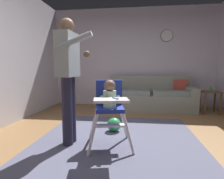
# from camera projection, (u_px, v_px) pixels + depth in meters

# --- Properties ---
(ground) EXTENTS (6.09, 7.14, 0.10)m
(ground) POSITION_uv_depth(u_px,v_px,m) (128.00, 146.00, 2.62)
(ground) COLOR olive
(wall_far) EXTENTS (5.29, 0.06, 2.72)m
(wall_far) POSITION_uv_depth(u_px,v_px,m) (133.00, 58.00, 5.22)
(wall_far) COLOR silver
(wall_far) RESTS_ON ground
(area_rug) EXTENTS (2.36, 2.80, 0.01)m
(area_rug) POSITION_uv_depth(u_px,v_px,m) (117.00, 143.00, 2.61)
(area_rug) COLOR #55556C
(area_rug) RESTS_ON ground
(couch) EXTENTS (2.15, 0.86, 0.86)m
(couch) POSITION_uv_depth(u_px,v_px,m) (150.00, 97.00, 4.76)
(couch) COLOR gray
(couch) RESTS_ON ground
(high_chair) EXTENTS (0.71, 0.81, 0.91)m
(high_chair) POSITION_uv_depth(u_px,v_px,m) (110.00, 101.00, 2.44)
(high_chair) COLOR white
(high_chair) RESTS_ON ground
(adult_standing) EXTENTS (0.51, 0.51, 1.71)m
(adult_standing) POSITION_uv_depth(u_px,v_px,m) (69.00, 74.00, 2.50)
(adult_standing) COLOR #27263B
(adult_standing) RESTS_ON ground
(toy_ball) EXTENTS (0.23, 0.23, 0.23)m
(toy_ball) POSITION_uv_depth(u_px,v_px,m) (114.00, 125.00, 3.09)
(toy_ball) COLOR green
(toy_ball) RESTS_ON ground
(side_table) EXTENTS (0.40, 0.40, 0.52)m
(side_table) POSITION_uv_depth(u_px,v_px,m) (210.00, 97.00, 4.34)
(side_table) COLOR brown
(side_table) RESTS_ON ground
(sippy_cup) EXTENTS (0.07, 0.07, 0.10)m
(sippy_cup) POSITION_uv_depth(u_px,v_px,m) (211.00, 89.00, 4.31)
(sippy_cup) COLOR green
(sippy_cup) RESTS_ON side_table
(wall_clock) EXTENTS (0.33, 0.04, 0.33)m
(wall_clock) POSITION_uv_depth(u_px,v_px,m) (167.00, 36.00, 5.00)
(wall_clock) COLOR white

